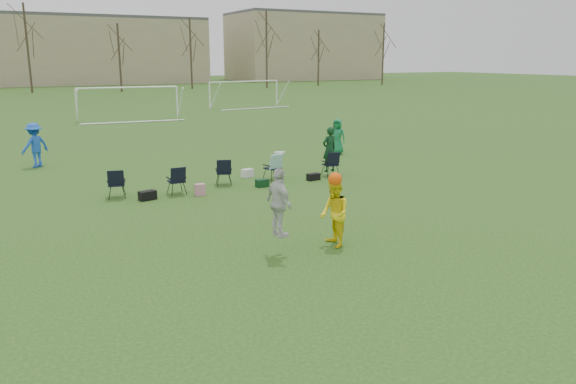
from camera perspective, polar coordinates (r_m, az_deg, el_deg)
ground at (r=12.77m, az=-2.11°, el=-7.43°), size 260.00×260.00×0.00m
fielder_blue at (r=26.16m, az=-24.33°, el=4.36°), size 1.41×1.23×1.89m
fielder_green_far at (r=27.22m, az=5.02°, el=5.62°), size 0.94×0.98×1.70m
center_contest at (r=13.44m, az=2.49°, el=-1.68°), size 2.14×0.99×2.48m
sideline_setup at (r=20.78m, az=-3.78°, el=2.39°), size 8.91×2.31×1.93m
goal_mid at (r=43.80m, az=-15.95°, el=9.55°), size 7.40×0.63×2.46m
goal_right at (r=53.21m, az=-4.45°, el=10.63°), size 7.35×1.14×2.46m
tree_line at (r=80.78m, az=-24.64°, el=12.69°), size 110.28×3.28×11.40m
building_row at (r=107.42m, az=-22.10°, el=13.31°), size 126.00×16.00×13.00m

